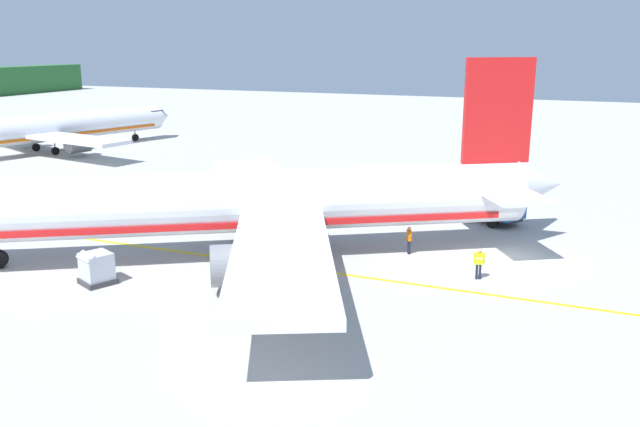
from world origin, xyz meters
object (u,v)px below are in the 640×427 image
airliner_mid_apron (50,128)px  airliner_foreground (242,203)px  cargo_container_near (96,268)px  crew_marshaller (409,238)px  service_truck_fuel (482,198)px  crew_loader_left (479,261)px

airliner_mid_apron → airliner_foreground: bearing=-122.9°
cargo_container_near → crew_marshaller: 18.46m
airliner_foreground → crew_marshaller: 10.49m
airliner_mid_apron → service_truck_fuel: (-11.89, -52.59, -1.22)m
airliner_foreground → airliner_mid_apron: size_ratio=1.09×
cargo_container_near → crew_marshaller: cargo_container_near is taller
airliner_mid_apron → crew_marshaller: 54.43m
airliner_mid_apron → crew_loader_left: bearing=-114.5°
airliner_foreground → cargo_container_near: airliner_foreground is taller
airliner_mid_apron → cargo_container_near: bearing=-133.4°
cargo_container_near → crew_marshaller: size_ratio=1.26×
crew_marshaller → crew_loader_left: 5.61m
airliner_mid_apron → crew_loader_left: airliner_mid_apron is taller
airliner_foreground → crew_marshaller: bearing=-64.8°
airliner_foreground → airliner_mid_apron: (26.26, 40.54, -0.55)m
cargo_container_near → crew_marshaller: bearing=-51.0°
airliner_mid_apron → crew_loader_left: size_ratio=19.35×
service_truck_fuel → crew_marshaller: size_ratio=3.69×
crew_marshaller → airliner_mid_apron: bearing=66.2°
airliner_mid_apron → crew_loader_left: (-24.88, -54.56, -1.79)m
crew_marshaller → cargo_container_near: bearing=129.0°
airliner_foreground → crew_marshaller: size_ratio=21.45×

